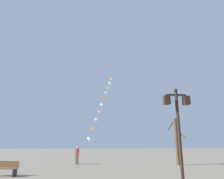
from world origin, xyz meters
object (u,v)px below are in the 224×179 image
at_px(twin_lantern_lamp_post, 178,117).
at_px(park_bench, 5,169).
at_px(bare_tree, 177,140).
at_px(kite_flyer, 77,155).
at_px(kite_train, 101,104).

xyz_separation_m(twin_lantern_lamp_post, park_bench, (-9.10, 5.26, -2.61)).
xyz_separation_m(twin_lantern_lamp_post, bare_tree, (4.48, 11.23, -0.74)).
relative_size(kite_flyer, park_bench, 1.03).
xyz_separation_m(kite_flyer, park_bench, (-3.89, -7.77, -0.45)).
height_order(twin_lantern_lamp_post, kite_train, kite_train).
xyz_separation_m(twin_lantern_lamp_post, kite_train, (-2.42, 22.94, 4.86)).
bearing_deg(twin_lantern_lamp_post, bare_tree, 68.26).
xyz_separation_m(kite_flyer, bare_tree, (9.69, -1.80, 1.41)).
bearing_deg(twin_lantern_lamp_post, kite_train, 96.01).
bearing_deg(bare_tree, twin_lantern_lamp_post, -111.74).
relative_size(twin_lantern_lamp_post, bare_tree, 1.00).
height_order(twin_lantern_lamp_post, park_bench, twin_lantern_lamp_post).
relative_size(bare_tree, park_bench, 2.66).
distance_m(kite_train, bare_tree, 14.70).
bearing_deg(park_bench, twin_lantern_lamp_post, -14.49).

